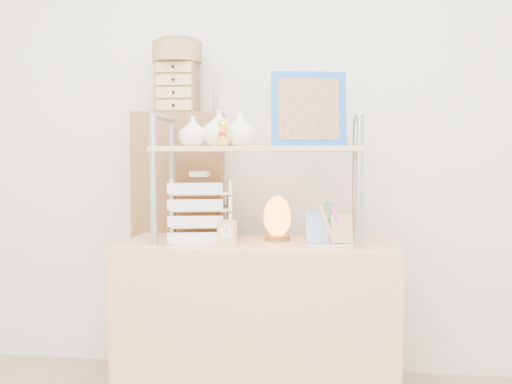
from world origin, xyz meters
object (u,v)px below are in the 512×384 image
letter_tray (200,213)px  salt_lamp (277,218)px  cabinet (180,244)px  desk (258,325)px

letter_tray → salt_lamp: letter_tray is taller
cabinet → letter_tray: size_ratio=4.30×
desk → cabinet: size_ratio=0.89×
cabinet → salt_lamp: (0.53, -0.31, 0.18)m
letter_tray → salt_lamp: (0.34, 0.07, -0.02)m
salt_lamp → cabinet: bearing=149.5°
desk → salt_lamp: salt_lamp is taller
cabinet → salt_lamp: cabinet is taller
salt_lamp → letter_tray: bearing=-168.7°
desk → cabinet: cabinet is taller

